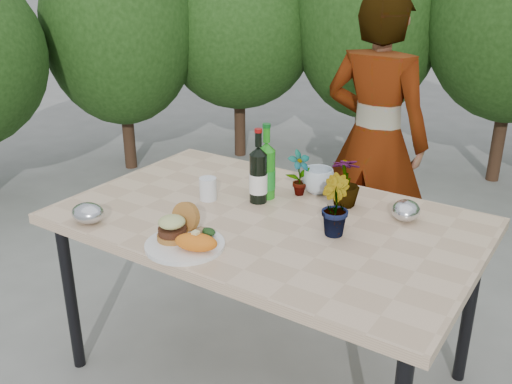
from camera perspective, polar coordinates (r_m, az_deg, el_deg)
The scene contains 18 objects.
ground at distance 2.63m, azimuth 1.00°, elevation -17.43°, with size 80.00×80.00×0.00m, color slate.
patio_table at distance 2.25m, azimuth 1.12°, elevation -3.76°, with size 1.60×1.00×0.75m.
shrub_hedge at distance 3.60m, azimuth 16.76°, elevation 12.95°, with size 6.97×5.05×2.18m.
dinner_plate at distance 2.01m, azimuth -7.12°, elevation -5.27°, with size 0.28×0.28×0.01m, color white.
burger_stack at distance 2.03m, azimuth -8.04°, elevation -3.34°, with size 0.11×0.16×0.11m.
sweet_potato at distance 1.94m, azimuth -6.00°, elevation -5.02°, with size 0.15×0.08×0.06m, color orange.
grilled_veg at distance 2.06m, azimuth -5.11°, elevation -3.92°, with size 0.08×0.05×0.03m.
wine_bottle at distance 2.32m, azimuth 0.23°, elevation 1.65°, with size 0.08×0.08×0.31m.
sparkling_water at distance 2.36m, azimuth 1.03°, elevation 2.09°, with size 0.08×0.08×0.32m.
plastic_cup at distance 2.37m, azimuth -4.82°, elevation 0.32°, with size 0.07×0.07×0.10m, color silver.
seedling_left at distance 2.40m, azimuth 4.35°, elevation 1.88°, with size 0.10×0.07×0.20m, color #2E5C1F.
seedling_mid at distance 2.07m, azimuth 7.78°, elevation -1.36°, with size 0.12×0.10×0.22m, color #265A1F.
seedling_right at distance 2.31m, azimuth 8.94°, elevation 1.02°, with size 0.12×0.12×0.21m, color #285D1F.
blue_bowl at distance 2.45m, azimuth 6.20°, elevation 1.12°, with size 0.14×0.14×0.11m, color silver.
foil_packet_left at distance 2.25m, azimuth -16.45°, elevation -2.04°, with size 0.13×0.11×0.08m, color silver.
foil_packet_right at distance 2.26m, azimuth 14.76°, elevation -1.79°, with size 0.13×0.11×0.08m, color silver.
person at distance 3.10m, azimuth 11.81°, elevation 5.05°, with size 0.57×0.38×1.57m, color #955B4A.
terracotta_pot at distance 4.86m, azimuth -6.15°, elevation 2.82°, with size 0.17×0.17×0.14m.
Camera 1 is at (1.07, -1.72, 1.68)m, focal length 40.00 mm.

